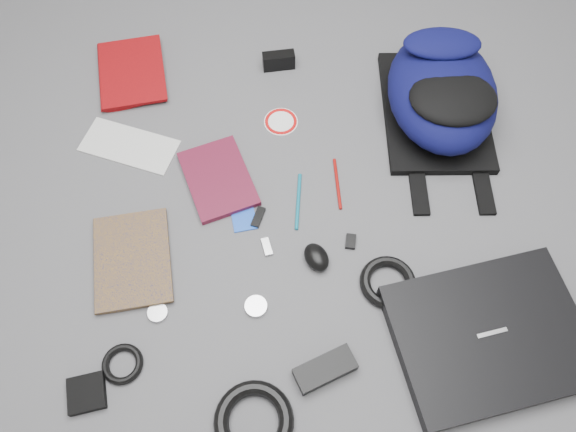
{
  "coord_description": "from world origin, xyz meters",
  "views": [
    {
      "loc": [
        -0.03,
        -0.62,
        1.2
      ],
      "look_at": [
        0.0,
        0.0,
        0.02
      ],
      "focal_mm": 35.0,
      "sensor_mm": 36.0,
      "label": 1
    }
  ],
  "objects_px": {
    "laptop": "(489,335)",
    "compact_camera": "(279,61)",
    "power_brick": "(325,369)",
    "textbook_red": "(99,78)",
    "dvd_case": "(218,179)",
    "pouch": "(87,393)",
    "comic_book": "(94,266)",
    "mouse": "(316,257)",
    "backpack": "(442,91)"
  },
  "relations": [
    {
      "from": "laptop",
      "to": "compact_camera",
      "type": "relative_size",
      "value": 4.53
    },
    {
      "from": "compact_camera",
      "to": "power_brick",
      "type": "distance_m",
      "value": 0.85
    },
    {
      "from": "textbook_red",
      "to": "dvd_case",
      "type": "relative_size",
      "value": 1.13
    },
    {
      "from": "dvd_case",
      "to": "laptop",
      "type": "bearing_deg",
      "value": -55.08
    },
    {
      "from": "compact_camera",
      "to": "pouch",
      "type": "relative_size",
      "value": 1.18
    },
    {
      "from": "textbook_red",
      "to": "dvd_case",
      "type": "distance_m",
      "value": 0.47
    },
    {
      "from": "comic_book",
      "to": "dvd_case",
      "type": "height_order",
      "value": "comic_book"
    },
    {
      "from": "dvd_case",
      "to": "textbook_red",
      "type": "bearing_deg",
      "value": 115.4
    },
    {
      "from": "mouse",
      "to": "pouch",
      "type": "height_order",
      "value": "mouse"
    },
    {
      "from": "textbook_red",
      "to": "dvd_case",
      "type": "bearing_deg",
      "value": -54.46
    },
    {
      "from": "dvd_case",
      "to": "power_brick",
      "type": "relative_size",
      "value": 1.65
    },
    {
      "from": "backpack",
      "to": "laptop",
      "type": "bearing_deg",
      "value": -86.73
    },
    {
      "from": "mouse",
      "to": "pouch",
      "type": "distance_m",
      "value": 0.57
    },
    {
      "from": "laptop",
      "to": "pouch",
      "type": "relative_size",
      "value": 5.33
    },
    {
      "from": "dvd_case",
      "to": "mouse",
      "type": "xyz_separation_m",
      "value": [
        0.23,
        -0.23,
        0.01
      ]
    },
    {
      "from": "comic_book",
      "to": "pouch",
      "type": "height_order",
      "value": "same"
    },
    {
      "from": "dvd_case",
      "to": "pouch",
      "type": "distance_m",
      "value": 0.57
    },
    {
      "from": "compact_camera",
      "to": "power_brick",
      "type": "xyz_separation_m",
      "value": [
        0.06,
        -0.85,
        -0.01
      ]
    },
    {
      "from": "backpack",
      "to": "comic_book",
      "type": "xyz_separation_m",
      "value": [
        -0.85,
        -0.4,
        -0.08
      ]
    },
    {
      "from": "textbook_red",
      "to": "pouch",
      "type": "bearing_deg",
      "value": -94.33
    },
    {
      "from": "compact_camera",
      "to": "power_brick",
      "type": "height_order",
      "value": "compact_camera"
    },
    {
      "from": "textbook_red",
      "to": "comic_book",
      "type": "height_order",
      "value": "textbook_red"
    },
    {
      "from": "power_brick",
      "to": "pouch",
      "type": "bearing_deg",
      "value": 160.23
    },
    {
      "from": "pouch",
      "to": "dvd_case",
      "type": "bearing_deg",
      "value": 62.31
    },
    {
      "from": "textbook_red",
      "to": "comic_book",
      "type": "distance_m",
      "value": 0.56
    },
    {
      "from": "textbook_red",
      "to": "pouch",
      "type": "relative_size",
      "value": 3.19
    },
    {
      "from": "pouch",
      "to": "laptop",
      "type": "bearing_deg",
      "value": 5.2
    },
    {
      "from": "textbook_red",
      "to": "power_brick",
      "type": "distance_m",
      "value": 0.99
    },
    {
      "from": "backpack",
      "to": "textbook_red",
      "type": "height_order",
      "value": "backpack"
    },
    {
      "from": "compact_camera",
      "to": "mouse",
      "type": "relative_size",
      "value": 1.21
    },
    {
      "from": "laptop",
      "to": "mouse",
      "type": "relative_size",
      "value": 5.49
    },
    {
      "from": "laptop",
      "to": "textbook_red",
      "type": "relative_size",
      "value": 1.67
    },
    {
      "from": "laptop",
      "to": "comic_book",
      "type": "height_order",
      "value": "laptop"
    },
    {
      "from": "compact_camera",
      "to": "pouch",
      "type": "xyz_separation_m",
      "value": [
        -0.43,
        -0.87,
        -0.02
      ]
    },
    {
      "from": "compact_camera",
      "to": "mouse",
      "type": "bearing_deg",
      "value": -89.49
    },
    {
      "from": "dvd_case",
      "to": "compact_camera",
      "type": "height_order",
      "value": "compact_camera"
    },
    {
      "from": "dvd_case",
      "to": "mouse",
      "type": "distance_m",
      "value": 0.32
    },
    {
      "from": "dvd_case",
      "to": "compact_camera",
      "type": "relative_size",
      "value": 2.4
    },
    {
      "from": "textbook_red",
      "to": "backpack",
      "type": "bearing_deg",
      "value": -18.5
    },
    {
      "from": "compact_camera",
      "to": "backpack",
      "type": "bearing_deg",
      "value": -29.64
    },
    {
      "from": "laptop",
      "to": "power_brick",
      "type": "distance_m",
      "value": 0.36
    },
    {
      "from": "laptop",
      "to": "pouch",
      "type": "height_order",
      "value": "laptop"
    },
    {
      "from": "compact_camera",
      "to": "power_brick",
      "type": "bearing_deg",
      "value": -91.29
    },
    {
      "from": "laptop",
      "to": "dvd_case",
      "type": "xyz_separation_m",
      "value": [
        -0.58,
        0.43,
        -0.01
      ]
    },
    {
      "from": "backpack",
      "to": "pouch",
      "type": "bearing_deg",
      "value": -138.35
    },
    {
      "from": "backpack",
      "to": "comic_book",
      "type": "relative_size",
      "value": 1.78
    },
    {
      "from": "dvd_case",
      "to": "compact_camera",
      "type": "bearing_deg",
      "value": 46.76
    },
    {
      "from": "backpack",
      "to": "comic_book",
      "type": "bearing_deg",
      "value": -152.44
    },
    {
      "from": "dvd_case",
      "to": "pouch",
      "type": "xyz_separation_m",
      "value": [
        -0.26,
        -0.5,
        0.0
      ]
    },
    {
      "from": "comic_book",
      "to": "dvd_case",
      "type": "bearing_deg",
      "value": 31.05
    }
  ]
}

